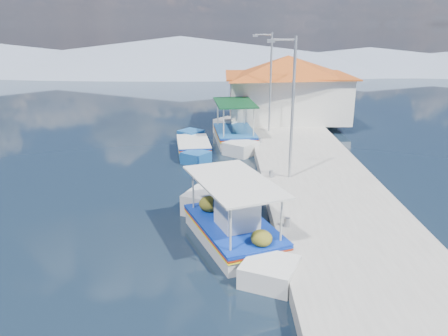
{
  "coord_description": "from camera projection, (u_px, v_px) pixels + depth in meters",
  "views": [
    {
      "loc": [
        1.66,
        -16.48,
        6.93
      ],
      "look_at": [
        1.71,
        0.86,
        1.3
      ],
      "focal_mm": 35.53,
      "sensor_mm": 36.0,
      "label": 1
    }
  ],
  "objects": [
    {
      "name": "bollards",
      "position": [
        265.0,
        154.0,
        22.61
      ],
      "size": [
        0.2,
        17.2,
        0.3
      ],
      "color": "#A5A8AD",
      "rests_on": "quay"
    },
    {
      "name": "mountain_ridge",
      "position": [
        253.0,
        57.0,
        70.46
      ],
      "size": [
        171.4,
        96.0,
        5.5
      ],
      "color": "slate",
      "rests_on": "ground"
    },
    {
      "name": "caique_green_canopy",
      "position": [
        235.0,
        136.0,
        27.19
      ],
      "size": [
        2.72,
        7.43,
        2.79
      ],
      "rotation": [
        0.0,
        0.0,
        -0.11
      ],
      "color": "silver",
      "rests_on": "ground"
    },
    {
      "name": "caique_blue_hull",
      "position": [
        194.0,
        148.0,
        25.1
      ],
      "size": [
        2.23,
        5.85,
        1.05
      ],
      "rotation": [
        0.0,
        0.0,
        -0.13
      ],
      "color": "#185193",
      "rests_on": "ground"
    },
    {
      "name": "main_caique",
      "position": [
        234.0,
        228.0,
        14.75
      ],
      "size": [
        3.88,
        6.83,
        2.42
      ],
      "rotation": [
        0.0,
        0.0,
        -0.38
      ],
      "color": "silver",
      "rests_on": "ground"
    },
    {
      "name": "lamp_post_near",
      "position": [
        291.0,
        102.0,
        18.54
      ],
      "size": [
        1.21,
        0.14,
        6.0
      ],
      "color": "#A5A8AD",
      "rests_on": "quay"
    },
    {
      "name": "quay",
      "position": [
        303.0,
        157.0,
        23.46
      ],
      "size": [
        5.0,
        44.0,
        0.5
      ],
      "primitive_type": "cube",
      "color": "#AAA79F",
      "rests_on": "ground"
    },
    {
      "name": "lamp_post_far",
      "position": [
        269.0,
        77.0,
        27.1
      ],
      "size": [
        1.21,
        0.14,
        6.0
      ],
      "color": "#A5A8AD",
      "rests_on": "quay"
    },
    {
      "name": "harbor_building",
      "position": [
        287.0,
        86.0,
        31.24
      ],
      "size": [
        10.49,
        10.49,
        4.4
      ],
      "color": "silver",
      "rests_on": "quay"
    },
    {
      "name": "ground",
      "position": [
        182.0,
        205.0,
        17.81
      ],
      "size": [
        160.0,
        160.0,
        0.0
      ],
      "primitive_type": "plane",
      "color": "black",
      "rests_on": "ground"
    }
  ]
}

